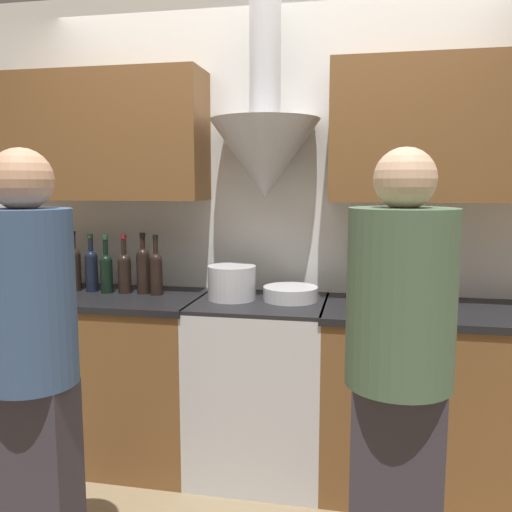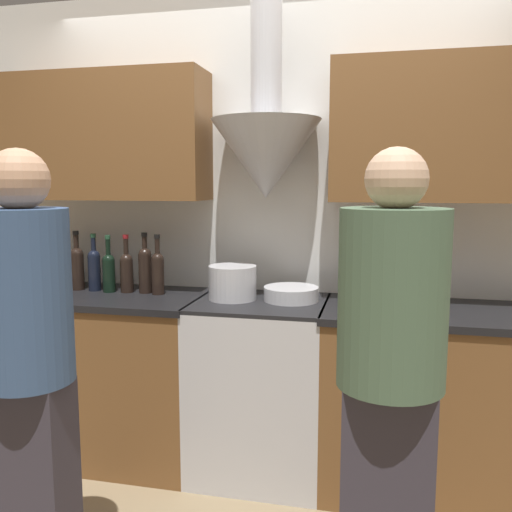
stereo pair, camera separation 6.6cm
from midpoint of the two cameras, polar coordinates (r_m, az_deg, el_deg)
ground_plane at (r=2.86m, az=-0.55°, el=-24.97°), size 12.00×12.00×0.00m
wall_back at (r=3.03m, az=1.82°, el=6.16°), size 8.40×0.58×2.60m
counter_left at (r=3.27m, az=-15.63°, el=-11.80°), size 1.22×0.62×0.93m
counter_right at (r=2.93m, az=18.86°, el=-14.29°), size 1.11×0.62×0.93m
stove_range at (r=2.96m, az=1.10°, el=-13.54°), size 0.68×0.60×0.93m
wine_bottle_0 at (r=3.47m, az=-23.07°, el=-1.01°), size 0.07×0.07×0.30m
wine_bottle_1 at (r=3.41m, az=-21.69°, el=-1.08°), size 0.07×0.07×0.31m
wine_bottle_2 at (r=3.36m, az=-20.58°, el=-1.14°), size 0.07×0.07×0.31m
wine_bottle_3 at (r=3.30m, az=-19.47°, el=-1.13°), size 0.08×0.08×0.32m
wine_bottle_4 at (r=3.26m, az=-17.77°, el=-0.99°), size 0.08×0.08×0.34m
wine_bottle_5 at (r=3.21m, az=-16.10°, el=-1.17°), size 0.07×0.07×0.33m
wine_bottle_6 at (r=3.14m, az=-14.66°, el=-1.45°), size 0.07×0.07×0.32m
wine_bottle_7 at (r=3.11m, az=-12.87°, el=-1.44°), size 0.07×0.07×0.33m
wine_bottle_8 at (r=3.07m, az=-10.99°, el=-1.21°), size 0.07×0.07×0.34m
wine_bottle_9 at (r=3.02m, az=-9.69°, el=-1.53°), size 0.07×0.07×0.33m
stock_pot at (r=2.86m, az=-1.83°, el=-2.80°), size 0.25×0.25×0.18m
mixing_bowl at (r=2.84m, az=4.37°, el=-3.98°), size 0.29×0.29×0.07m
orange_fruit at (r=2.64m, az=13.34°, el=-4.92°), size 0.08×0.08×0.08m
saucepan at (r=2.64m, az=18.01°, el=-5.17°), size 0.15×0.15×0.08m
chefs_knife at (r=2.87m, az=18.15°, el=-4.87°), size 0.22×0.07×0.01m
person_foreground_left at (r=2.11m, az=-22.04°, el=-9.92°), size 0.32×0.32×1.66m
person_foreground_right at (r=1.73m, az=14.94°, el=-14.01°), size 0.32×0.32×1.64m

